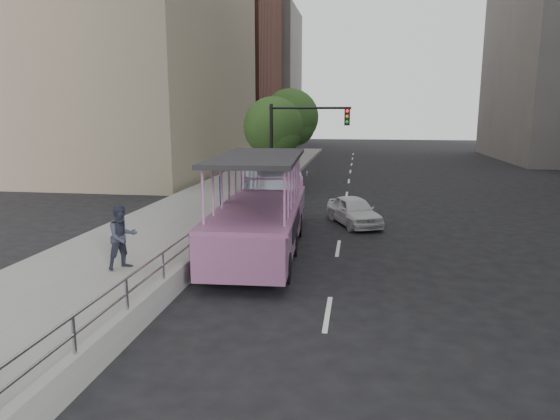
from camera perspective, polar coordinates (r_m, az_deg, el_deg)
The scene contains 13 objects.
ground at distance 14.25m, azimuth 1.91°, elevation -8.45°, with size 160.00×160.00×0.00m, color black.
sidewalk at distance 24.90m, azimuth -8.44°, elevation 0.27°, with size 5.50×80.00×0.30m, color gray.
kerb_wall at distance 16.61m, azimuth -7.98°, elevation -3.97°, with size 0.24×30.00×0.36m, color gray.
guardrail at distance 16.46m, azimuth -8.04°, elevation -1.74°, with size 0.07×22.00×0.71m.
duck_boat at distance 17.89m, azimuth -1.79°, elevation -0.21°, with size 3.05×10.39×3.41m.
car at distance 21.66m, azimuth 8.45°, elevation -0.08°, with size 1.47×3.63×1.24m, color silver.
pedestrian_mid at distance 15.10m, azimuth -17.58°, elevation -2.96°, with size 0.91×0.71×1.87m, color #2A2E3E.
parking_sign at distance 17.25m, azimuth -6.74°, elevation 0.73°, with size 0.12×0.60×2.68m.
traffic_signal at distance 26.08m, azimuth 1.62°, elevation 8.28°, with size 4.20×0.32×5.20m.
street_tree_near at distance 29.69m, azimuth -0.62°, elevation 9.24°, with size 3.52×3.52×5.72m.
street_tree_far at distance 35.58m, azimuth 1.33°, elevation 10.32°, with size 3.97×3.97×6.45m.
midrise_brick at distance 64.93m, azimuth -9.19°, elevation 18.20°, with size 18.00×16.00×26.00m, color brown.
midrise_stone_b at distance 79.49m, azimuth -4.02°, elevation 14.80°, with size 16.00×14.00×20.00m, color gray.
Camera 1 is at (1.62, -13.34, 4.75)m, focal length 32.00 mm.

